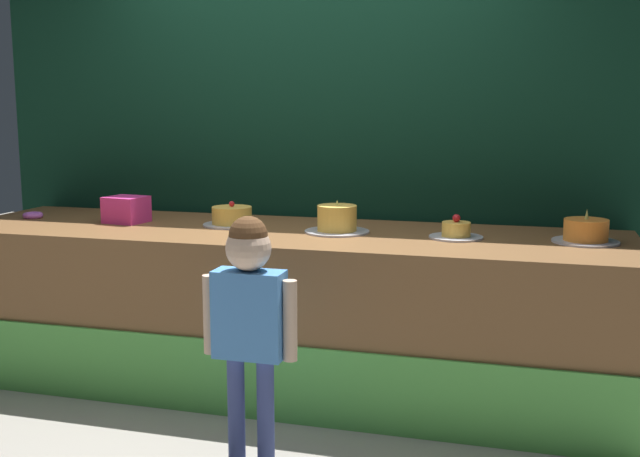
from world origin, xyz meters
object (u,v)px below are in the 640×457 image
(cake_far_left, at_px, (232,217))
(cake_far_right, at_px, (586,232))
(pink_box, at_px, (126,210))
(child_figure, at_px, (249,307))
(cake_center_left, at_px, (337,220))
(cake_center_right, at_px, (456,231))
(donut, at_px, (33,215))

(cake_far_left, distance_m, cake_far_right, 1.89)
(pink_box, height_order, cake_far_right, cake_far_right)
(cake_far_right, bearing_deg, child_figure, -143.48)
(child_figure, distance_m, cake_center_left, 1.02)
(pink_box, height_order, cake_far_left, pink_box)
(cake_center_right, bearing_deg, donut, 179.83)
(cake_center_right, bearing_deg, pink_box, 179.71)
(pink_box, bearing_deg, cake_center_right, -0.29)
(cake_far_left, xyz_separation_m, cake_center_right, (1.26, -0.07, -0.01))
(pink_box, distance_m, donut, 0.63)
(child_figure, relative_size, cake_far_right, 3.34)
(donut, bearing_deg, cake_far_left, 2.90)
(cake_center_left, distance_m, cake_center_right, 0.63)
(cake_far_left, relative_size, cake_center_right, 1.19)
(cake_center_right, distance_m, cake_far_right, 0.63)
(donut, xyz_separation_m, cake_center_right, (2.52, -0.01, 0.02))
(cake_center_right, bearing_deg, child_figure, -127.67)
(child_figure, distance_m, cake_center_right, 1.25)
(donut, xyz_separation_m, cake_far_left, (1.26, 0.06, 0.03))
(cake_center_left, bearing_deg, cake_far_right, 2.01)
(cake_far_left, xyz_separation_m, cake_far_right, (1.89, -0.02, 0.00))
(cake_far_right, bearing_deg, cake_center_right, -175.67)
(pink_box, bearing_deg, cake_center_left, -0.27)
(pink_box, xyz_separation_m, cake_center_left, (1.26, -0.01, -0.01))
(child_figure, distance_m, pink_box, 1.53)
(cake_center_right, bearing_deg, cake_far_right, 4.33)
(cake_far_left, bearing_deg, child_figure, -64.28)
(child_figure, relative_size, donut, 9.18)
(cake_far_left, height_order, cake_center_left, cake_center_left)
(child_figure, bearing_deg, pink_box, 138.99)
(donut, distance_m, cake_far_right, 3.16)
(cake_center_right, relative_size, cake_far_right, 0.85)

